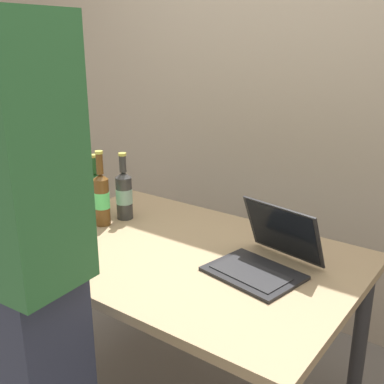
# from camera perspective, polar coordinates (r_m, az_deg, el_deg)

# --- Properties ---
(desk) EXTENTS (1.35, 0.89, 0.75)m
(desk) POSITION_cam_1_polar(r_m,az_deg,el_deg) (1.87, -1.39, -9.59)
(desk) COLOR #9E8460
(desk) RESTS_ON ground
(laptop) EXTENTS (0.37, 0.37, 0.23)m
(laptop) POSITION_cam_1_polar(r_m,az_deg,el_deg) (1.69, 8.92, -7.68)
(laptop) COLOR black
(laptop) RESTS_ON desk
(beer_bottle_green) EXTENTS (0.07, 0.07, 0.31)m
(beer_bottle_green) POSITION_cam_1_polar(r_m,az_deg,el_deg) (2.13, -8.27, -0.21)
(beer_bottle_green) COLOR #333333
(beer_bottle_green) RESTS_ON desk
(beer_bottle_brown) EXTENTS (0.07, 0.07, 0.28)m
(beer_bottle_brown) POSITION_cam_1_polar(r_m,az_deg,el_deg) (2.23, -11.59, 0.07)
(beer_bottle_brown) COLOR #1E5123
(beer_bottle_brown) RESTS_ON desk
(beer_bottle_dark) EXTENTS (0.07, 0.07, 0.31)m
(beer_bottle_dark) POSITION_cam_1_polar(r_m,az_deg,el_deg) (2.12, -12.81, -0.55)
(beer_bottle_dark) COLOR #472B14
(beer_bottle_dark) RESTS_ON desk
(beer_bottle_amber) EXTENTS (0.07, 0.07, 0.33)m
(beer_bottle_amber) POSITION_cam_1_polar(r_m,az_deg,el_deg) (2.07, -10.94, -0.65)
(beer_bottle_amber) COLOR brown
(beer_bottle_amber) RESTS_ON desk
(person_figure) EXTENTS (0.45, 0.30, 1.82)m
(person_figure) POSITION_cam_1_polar(r_m,az_deg,el_deg) (1.36, -21.25, -10.07)
(person_figure) COLOR #2D3347
(person_figure) RESTS_ON ground
(back_wall) EXTENTS (6.00, 0.10, 2.60)m
(back_wall) POSITION_cam_1_polar(r_m,az_deg,el_deg) (2.53, 12.71, 12.57)
(back_wall) COLOR tan
(back_wall) RESTS_ON ground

